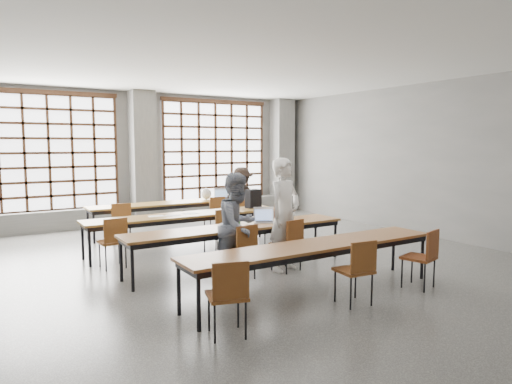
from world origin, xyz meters
The scene contains 38 objects.
floor centered at (0.00, 0.00, 0.00)m, with size 11.00×11.00×0.00m, color #4B4B48.
ceiling centered at (0.00, 0.00, 3.50)m, with size 11.00×11.00×0.00m, color silver.
wall_back centered at (0.00, 5.50, 1.75)m, with size 10.00×10.00×0.00m, color #5E5E5B.
wall_right centered at (5.00, 0.00, 1.75)m, with size 11.00×11.00×0.00m, color #5E5E5B.
column_mid centered at (0.00, 5.22, 1.75)m, with size 0.60×0.55×3.50m, color #5C5C59.
column_right centered at (4.50, 5.22, 1.75)m, with size 0.60×0.55×3.50m, color #5C5C59.
window_left centered at (-2.25, 5.42, 1.90)m, with size 3.32×0.12×3.00m.
window_right centered at (2.25, 5.42, 1.90)m, with size 3.32×0.12×3.00m.
sill_ledge centered at (0.00, 5.30, 0.25)m, with size 9.80×0.35×0.50m, color #5C5C59.
desk_row_a centered at (0.21, 3.63, 0.66)m, with size 4.00×0.70×0.73m.
desk_row_b centered at (-0.28, 1.74, 0.66)m, with size 4.00×0.70×0.73m.
desk_row_c centered at (-0.06, 0.02, 0.66)m, with size 4.00×0.70×0.73m.
desk_row_d centered at (0.15, -1.76, 0.66)m, with size 4.00×0.70×0.73m.
chair_back_left centered at (-1.21, 3.01, 0.54)m, with size 0.52×0.52×0.88m.
chair_back_mid centered at (1.01, 3.00, 0.54)m, with size 0.42×0.43×0.88m.
chair_back_right centered at (1.78, 3.01, 0.54)m, with size 0.52×0.53×0.88m.
chair_mid_left centered at (-1.88, 1.11, 0.54)m, with size 0.45×0.45×0.88m.
chair_mid_centre centered at (0.14, 1.11, 0.54)m, with size 0.51×0.51×0.88m.
chair_mid_right centered at (1.52, 1.11, 0.54)m, with size 0.45×0.45×0.88m.
chair_front_left centered at (-0.35, -0.61, 0.54)m, with size 0.46×0.47×0.88m.
chair_front_right centered at (0.56, -0.60, 0.54)m, with size 0.49×0.50×0.88m.
chair_near_left centered at (-1.57, -2.39, 0.54)m, with size 0.52×0.52×0.88m.
chair_near_mid centered at (0.35, -2.39, 0.54)m, with size 0.46×0.47×0.88m.
chair_near_right centered at (1.68, -2.39, 0.54)m, with size 0.51×0.52×0.88m.
student_male centered at (0.54, -0.48, 0.94)m, with size 0.69×0.45×1.89m, color white.
student_female centered at (-0.36, -0.48, 0.84)m, with size 0.81×0.63×1.67m, color #182749.
student_back centered at (1.81, 3.13, 0.77)m, with size 1.00×0.57×1.54m, color black.
laptop_front centered at (0.52, 0.13, 0.79)m, with size 0.46×0.44×0.26m.
laptop_back centered at (1.57, 3.74, 0.79)m, with size 0.42×0.38×0.26m.
mouse centered at (0.89, 0.00, 0.75)m, with size 0.10×0.06×0.04m, color silver.
green_box centered at (-0.11, 0.10, 0.78)m, with size 0.25×0.09×0.09m, color #297F2D.
phone centered at (0.12, -0.08, 0.74)m, with size 0.13×0.06×0.01m, color black.
paper_sheet_a centered at (-0.88, 1.79, 0.73)m, with size 0.30×0.21×0.00m, color white.
paper_sheet_b centered at (-0.58, 1.69, 0.73)m, with size 0.30×0.21×0.00m, color silver.
paper_sheet_c centered at (-0.18, 1.74, 0.73)m, with size 0.30×0.21×0.00m, color white.
backpack centered at (1.32, 1.79, 0.93)m, with size 0.32×0.20×0.40m, color black.
plastic_bag centered at (1.11, 3.68, 0.87)m, with size 0.26×0.21×0.29m, color white.
red_pouch centered at (-1.55, -2.31, 0.50)m, with size 0.20×0.08×0.06m, color maroon.
Camera 1 is at (-3.85, -6.61, 2.11)m, focal length 32.00 mm.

